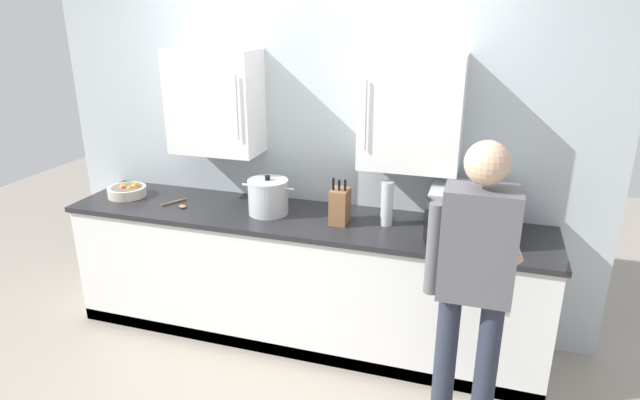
% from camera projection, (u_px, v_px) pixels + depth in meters
% --- Properties ---
extents(back_wall_tiled, '(3.95, 0.44, 2.85)m').
position_uv_depth(back_wall_tiled, '(316.00, 124.00, 3.70)').
color(back_wall_tiled, '#B2BCC1').
rests_on(back_wall_tiled, ground_plane).
extents(counter_unit, '(3.27, 0.67, 0.90)m').
position_uv_depth(counter_unit, '(302.00, 277.00, 3.74)').
color(counter_unit, white).
rests_on(counter_unit, ground_plane).
extents(microwave_oven, '(0.53, 0.76, 0.29)m').
position_uv_depth(microwave_oven, '(469.00, 212.00, 3.27)').
color(microwave_oven, '#B7BABF').
rests_on(microwave_oven, counter_unit).
extents(stock_pot, '(0.37, 0.27, 0.27)m').
position_uv_depth(stock_pot, '(268.00, 197.00, 3.61)').
color(stock_pot, '#B7BABF').
rests_on(stock_pot, counter_unit).
extents(wooden_spoon, '(0.20, 0.18, 0.02)m').
position_uv_depth(wooden_spoon, '(179.00, 204.00, 3.79)').
color(wooden_spoon, '#A37547').
rests_on(wooden_spoon, counter_unit).
extents(knife_block, '(0.11, 0.15, 0.31)m').
position_uv_depth(knife_block, '(340.00, 206.00, 3.45)').
color(knife_block, brown).
rests_on(knife_block, counter_unit).
extents(thermos_flask, '(0.08, 0.08, 0.29)m').
position_uv_depth(thermos_flask, '(387.00, 203.00, 3.41)').
color(thermos_flask, '#B7BABF').
rests_on(thermos_flask, counter_unit).
extents(fruit_bowl, '(0.28, 0.28, 0.10)m').
position_uv_depth(fruit_bowl, '(127.00, 191.00, 3.97)').
color(fruit_bowl, beige).
rests_on(fruit_bowl, counter_unit).
extents(person_figure, '(0.44, 0.61, 1.68)m').
position_uv_depth(person_figure, '(474.00, 278.00, 2.55)').
color(person_figure, '#282D3D').
rests_on(person_figure, ground_plane).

